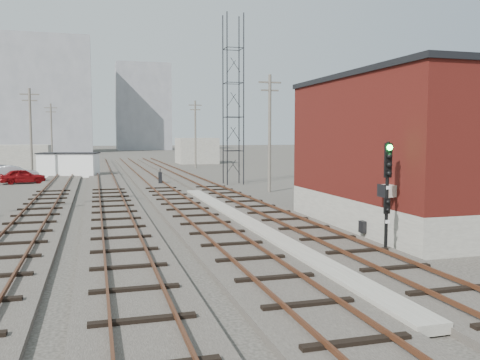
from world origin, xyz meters
name	(u,v)px	position (x,y,z in m)	size (l,w,h in m)	color
ground	(145,168)	(0.00, 60.00, 0.00)	(320.00, 320.00, 0.00)	#282621
track_right	(192,180)	(2.50, 39.00, 0.11)	(3.20, 90.00, 0.39)	#332D28
track_mid_right	(150,181)	(-1.50, 39.00, 0.11)	(3.20, 90.00, 0.39)	#332D28
track_mid_left	(106,182)	(-5.50, 39.00, 0.11)	(3.20, 90.00, 0.39)	#332D28
track_left	(60,183)	(-9.50, 39.00, 0.11)	(3.20, 90.00, 0.39)	#332D28
platform_curb	(247,224)	(0.50, 14.00, 0.13)	(0.90, 28.00, 0.26)	gray
brick_building	(401,151)	(7.50, 12.00, 3.63)	(6.54, 12.20, 7.22)	gray
lattice_tower	(233,100)	(5.50, 35.00, 7.50)	(1.60, 1.60, 15.00)	black
utility_pole_left_b	(31,131)	(-12.50, 45.00, 4.80)	(1.80, 0.24, 9.00)	#595147
utility_pole_left_c	(51,133)	(-12.50, 70.00, 4.80)	(1.80, 0.24, 9.00)	#595147
utility_pole_right_a	(270,130)	(6.50, 28.00, 4.80)	(1.80, 0.24, 9.00)	#595147
utility_pole_right_b	(195,132)	(6.50, 58.00, 4.80)	(1.80, 0.24, 9.00)	#595147
apartment_left	(48,95)	(-18.00, 135.00, 15.00)	(22.00, 14.00, 30.00)	gray
apartment_right	(143,107)	(8.00, 150.00, 13.00)	(16.00, 12.00, 26.00)	gray
shed_left	(16,158)	(-16.00, 60.00, 1.60)	(8.00, 5.00, 3.20)	gray
shed_right	(197,151)	(9.00, 70.00, 2.00)	(6.00, 6.00, 4.00)	gray
signal_mast	(388,189)	(3.70, 7.06, 2.45)	(0.40, 0.41, 4.14)	gray
switch_stand	(160,178)	(-1.00, 35.52, 0.65)	(0.35, 0.35, 1.38)	black
site_trailer	(69,165)	(-9.18, 47.66, 1.30)	(6.60, 4.23, 2.57)	white
car_red	(23,176)	(-12.82, 40.66, 0.67)	(1.58, 3.94, 1.34)	maroon
car_silver	(14,173)	(-13.96, 43.62, 0.75)	(1.58, 4.53, 1.49)	#A1A3A9
car_grey	(4,172)	(-15.39, 47.06, 0.71)	(1.99, 4.90, 1.42)	slate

